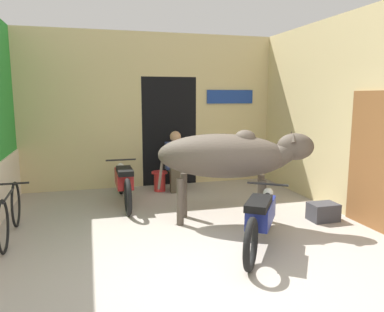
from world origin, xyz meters
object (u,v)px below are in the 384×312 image
Objects in this scene: bicycle at (10,214)px; crate at (323,212)px; motorcycle_near at (261,216)px; cow at (229,156)px; motorcycle_far at (124,181)px; plastic_stool at (160,181)px; shopkeeper_seated at (176,160)px.

crate is (4.64, -0.50, -0.21)m from bicycle.
motorcycle_near is 3.43m from bicycle.
cow reaches higher than motorcycle_far.
plastic_stool is (-0.66, 2.23, -0.83)m from cow.
cow is 1.39× the size of motorcycle_near.
bicycle is at bearing -145.17° from shopkeeper_seated.
shopkeeper_seated is at bearing 126.74° from crate.
shopkeeper_seated reaches higher than crate.
motorcycle_near is 0.84× the size of motorcycle_far.
plastic_stool is at bearing 102.64° from motorcycle_near.
cow is 5.41× the size of crate.
motorcycle_near is 3.90× the size of crate.
motorcycle_near reaches higher than bicycle.
motorcycle_near is 2.93m from motorcycle_far.
shopkeeper_seated is (2.81, 1.96, 0.30)m from bicycle.
shopkeeper_seated is (-0.40, 3.17, 0.23)m from motorcycle_near.
shopkeeper_seated reaches higher than bicycle.
bicycle reaches higher than plastic_stool.
cow is 1.17× the size of motorcycle_far.
motorcycle_near is 3.20m from shopkeeper_seated.
crate is at bearing -11.75° from cow.
motorcycle_near is 1.00× the size of bicycle.
bicycle is 1.36× the size of shopkeeper_seated.
crate is at bearing -53.26° from shopkeeper_seated.
bicycle is 3.21m from plastic_stool.
motorcycle_near is (0.06, -1.02, -0.63)m from cow.
cow is at bearing 93.57° from motorcycle_near.
shopkeeper_seated is (-0.33, 2.14, -0.40)m from cow.
cow reaches higher than motorcycle_near.
shopkeeper_seated is at bearing 97.13° from motorcycle_near.
cow is 1.78m from crate.
shopkeeper_seated reaches higher than plastic_stool.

